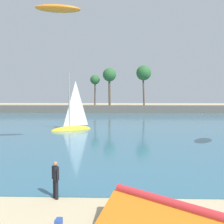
# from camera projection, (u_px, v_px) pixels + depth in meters

# --- Properties ---
(sea) EXTENTS (220.00, 94.13, 0.06)m
(sea) POSITION_uv_depth(u_px,v_px,m) (115.00, 114.00, 58.20)
(sea) COLOR #386B84
(sea) RESTS_ON ground
(palm_headland) EXTENTS (114.22, 6.92, 13.09)m
(palm_headland) POSITION_uv_depth(u_px,v_px,m) (124.00, 101.00, 64.86)
(palm_headland) COLOR #605B54
(palm_headland) RESTS_ON ground
(folded_kite) EXTENTS (4.77, 4.50, 1.19)m
(folded_kite) POSITION_uv_depth(u_px,v_px,m) (164.00, 210.00, 8.30)
(folded_kite) COLOR orange
(folded_kite) RESTS_ON ground
(person_at_waterline) EXTENTS (0.37, 0.46, 1.67)m
(person_at_waterline) POSITION_uv_depth(u_px,v_px,m) (55.00, 179.00, 11.15)
(person_at_waterline) COLOR black
(person_at_waterline) RESTS_ON ground
(sailboat_near_shore) EXTENTS (5.37, 4.30, 7.79)m
(sailboat_near_shore) POSITION_uv_depth(u_px,v_px,m) (72.00, 124.00, 32.37)
(sailboat_near_shore) COLOR yellow
(sailboat_near_shore) RESTS_ON sea
(kite_aloft_high_over_bay) EXTENTS (3.81, 1.91, 0.57)m
(kite_aloft_high_over_bay) POSITION_uv_depth(u_px,v_px,m) (58.00, 9.00, 20.53)
(kite_aloft_high_over_bay) COLOR orange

